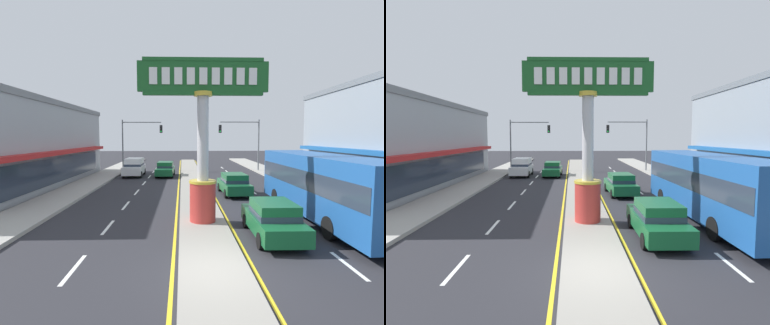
% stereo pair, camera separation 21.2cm
% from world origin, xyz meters
% --- Properties ---
extents(ground_plane, '(160.00, 160.00, 0.00)m').
position_xyz_m(ground_plane, '(0.00, 0.00, 0.00)').
color(ground_plane, '#28282D').
extents(median_strip, '(2.21, 52.00, 0.14)m').
position_xyz_m(median_strip, '(0.00, 18.00, 0.07)').
color(median_strip, gray).
rests_on(median_strip, ground).
extents(sidewalk_left, '(2.94, 60.00, 0.18)m').
position_xyz_m(sidewalk_left, '(-9.17, 16.00, 0.09)').
color(sidewalk_left, '#9E9B93').
rests_on(sidewalk_left, ground).
extents(sidewalk_right, '(2.94, 60.00, 0.18)m').
position_xyz_m(sidewalk_right, '(9.17, 16.00, 0.09)').
color(sidewalk_right, '#9E9B93').
rests_on(sidewalk_right, ground).
extents(lane_markings, '(8.95, 52.00, 0.01)m').
position_xyz_m(lane_markings, '(0.00, 16.65, 0.00)').
color(lane_markings, silver).
rests_on(lane_markings, ground).
extents(district_sign, '(6.03, 1.30, 7.63)m').
position_xyz_m(district_sign, '(0.00, 5.22, 3.93)').
color(district_sign, '#B7332D').
rests_on(district_sign, median_strip).
extents(storefront_left, '(9.45, 24.14, 7.14)m').
position_xyz_m(storefront_left, '(-15.31, 16.50, 3.57)').
color(storefront_left, '#999EA3').
rests_on(storefront_left, ground).
extents(traffic_light_left_side, '(4.86, 0.46, 6.20)m').
position_xyz_m(traffic_light_left_side, '(-6.34, 27.38, 4.25)').
color(traffic_light_left_side, slate).
rests_on(traffic_light_left_side, ground).
extents(traffic_light_right_side, '(4.86, 0.46, 6.20)m').
position_xyz_m(traffic_light_right_side, '(6.34, 26.46, 4.25)').
color(traffic_light_right_side, slate).
rests_on(traffic_light_right_side, ground).
extents(bus_near_right_lane, '(2.83, 11.26, 3.26)m').
position_xyz_m(bus_near_right_lane, '(6.05, 5.77, 1.87)').
color(bus_near_right_lane, '#1E5199').
rests_on(bus_near_right_lane, ground).
extents(sedan_far_right_lane, '(1.86, 4.31, 1.53)m').
position_xyz_m(sedan_far_right_lane, '(2.75, 3.16, 0.79)').
color(sedan_far_right_lane, '#14562D').
rests_on(sedan_far_right_lane, ground).
extents(sedan_near_left_lane, '(1.98, 4.37, 1.53)m').
position_xyz_m(sedan_near_left_lane, '(2.76, 12.46, 0.79)').
color(sedan_near_left_lane, '#14562D').
rests_on(sedan_near_left_lane, ground).
extents(sedan_mid_left_lane, '(1.94, 4.35, 1.53)m').
position_xyz_m(sedan_mid_left_lane, '(-2.75, 22.63, 0.79)').
color(sedan_mid_left_lane, '#14562D').
rests_on(sedan_mid_left_lane, ground).
extents(suv_far_left_oncoming, '(1.97, 4.60, 1.90)m').
position_xyz_m(suv_far_left_oncoming, '(-6.05, 23.01, 0.98)').
color(suv_far_left_oncoming, white).
rests_on(suv_far_left_oncoming, ground).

